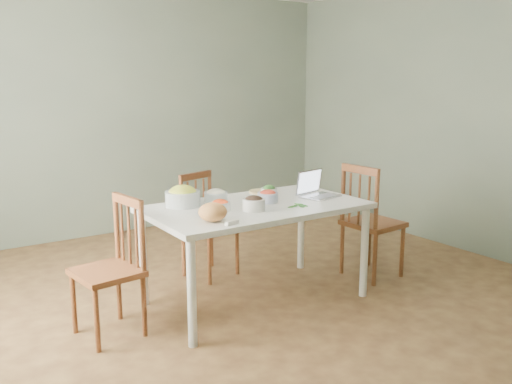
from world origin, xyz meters
TOP-DOWN VIEW (x-y plane):
  - floor at (0.00, 0.00)m, footprint 5.00×5.00m
  - wall_back at (0.00, 2.50)m, footprint 5.00×0.00m
  - wall_right at (2.50, 0.00)m, footprint 0.00×5.00m
  - dining_table at (0.01, -0.02)m, footprint 1.65×0.93m
  - chair_far at (-0.01, 0.68)m, footprint 0.49×0.48m
  - chair_left at (-1.15, 0.04)m, footprint 0.45×0.47m
  - chair_right at (1.18, -0.11)m, footprint 0.45×0.47m
  - bread_boule at (-0.51, -0.26)m, footprint 0.23×0.23m
  - butter_stick at (-0.45, -0.41)m, footprint 0.11×0.05m
  - bowl_squash at (-0.47, 0.26)m, footprint 0.29×0.29m
  - bowl_carrot at (-0.32, -0.03)m, footprint 0.18×0.18m
  - bowl_onion at (-0.19, 0.25)m, footprint 0.21×0.21m
  - bowl_mushroom at (-0.11, -0.16)m, footprint 0.22×0.22m
  - bowl_redpep at (0.13, 0.01)m, footprint 0.18×0.18m
  - bowl_broccoli at (0.28, 0.20)m, footprint 0.14×0.14m
  - flatbread at (0.29, 0.34)m, footprint 0.25×0.25m
  - basil_bunch at (0.23, -0.23)m, footprint 0.19×0.19m
  - laptop at (0.60, -0.08)m, footprint 0.35×0.30m

SIDE VIEW (x-z plane):
  - floor at x=0.00m, z-range 0.00..0.00m
  - dining_table at x=0.01m, z-range 0.00..0.77m
  - chair_far at x=-0.01m, z-range 0.00..0.91m
  - chair_left at x=-1.15m, z-range 0.00..0.94m
  - chair_right at x=1.18m, z-range 0.00..1.00m
  - flatbread at x=0.29m, z-range 0.77..0.79m
  - basil_bunch at x=0.23m, z-range 0.77..0.80m
  - butter_stick at x=-0.45m, z-range 0.77..0.80m
  - bowl_carrot at x=-0.32m, z-range 0.77..0.86m
  - bowl_broccoli at x=0.28m, z-range 0.77..0.86m
  - bowl_redpep at x=0.13m, z-range 0.77..0.87m
  - bowl_onion at x=-0.19m, z-range 0.77..0.87m
  - bowl_mushroom at x=-0.11m, z-range 0.77..0.88m
  - bread_boule at x=-0.51m, z-range 0.77..0.90m
  - bowl_squash at x=-0.47m, z-range 0.77..0.93m
  - laptop at x=0.60m, z-range 0.77..0.99m
  - wall_back at x=0.00m, z-range 0.00..2.70m
  - wall_right at x=2.50m, z-range 0.00..2.70m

